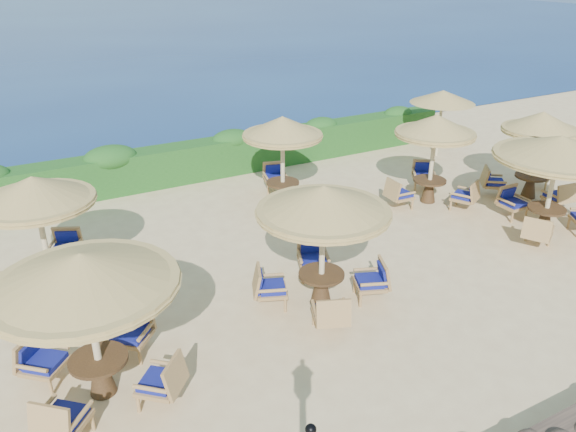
{
  "coord_description": "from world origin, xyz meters",
  "views": [
    {
      "loc": [
        -6.51,
        -9.56,
        6.65
      ],
      "look_at": [
        -0.95,
        0.63,
        1.3
      ],
      "focal_mm": 35.0,
      "sensor_mm": 36.0,
      "label": 1
    }
  ],
  "objects_px": {
    "extra_parasol": "(443,97)",
    "cafe_set_4": "(283,143)",
    "cafe_set_3": "(39,214)",
    "cafe_set_0": "(88,299)",
    "cafe_set_5": "(434,145)",
    "cafe_set_6": "(538,142)",
    "cafe_set_1": "(323,226)",
    "cafe_set_2": "(557,161)"
  },
  "relations": [
    {
      "from": "cafe_set_3",
      "to": "cafe_set_6",
      "type": "distance_m",
      "value": 13.56
    },
    {
      "from": "cafe_set_1",
      "to": "cafe_set_5",
      "type": "height_order",
      "value": "same"
    },
    {
      "from": "extra_parasol",
      "to": "cafe_set_2",
      "type": "bearing_deg",
      "value": -107.18
    },
    {
      "from": "cafe_set_0",
      "to": "cafe_set_2",
      "type": "distance_m",
      "value": 11.6
    },
    {
      "from": "cafe_set_6",
      "to": "cafe_set_0",
      "type": "bearing_deg",
      "value": -169.52
    },
    {
      "from": "cafe_set_0",
      "to": "cafe_set_2",
      "type": "height_order",
      "value": "same"
    },
    {
      "from": "extra_parasol",
      "to": "cafe_set_4",
      "type": "relative_size",
      "value": 0.83
    },
    {
      "from": "cafe_set_3",
      "to": "cafe_set_4",
      "type": "height_order",
      "value": "same"
    },
    {
      "from": "cafe_set_1",
      "to": "cafe_set_6",
      "type": "distance_m",
      "value": 8.78
    },
    {
      "from": "cafe_set_5",
      "to": "cafe_set_3",
      "type": "bearing_deg",
      "value": 178.98
    },
    {
      "from": "cafe_set_1",
      "to": "cafe_set_3",
      "type": "bearing_deg",
      "value": 146.4
    },
    {
      "from": "cafe_set_5",
      "to": "cafe_set_6",
      "type": "distance_m",
      "value": 3.16
    },
    {
      "from": "extra_parasol",
      "to": "cafe_set_5",
      "type": "relative_size",
      "value": 0.87
    },
    {
      "from": "extra_parasol",
      "to": "cafe_set_3",
      "type": "xyz_separation_m",
      "value": [
        -13.79,
        -3.0,
        -0.36
      ]
    },
    {
      "from": "cafe_set_0",
      "to": "cafe_set_3",
      "type": "distance_m",
      "value": 3.84
    },
    {
      "from": "cafe_set_0",
      "to": "extra_parasol",
      "type": "bearing_deg",
      "value": 26.82
    },
    {
      "from": "cafe_set_0",
      "to": "cafe_set_6",
      "type": "distance_m",
      "value": 13.44
    },
    {
      "from": "cafe_set_2",
      "to": "cafe_set_6",
      "type": "relative_size",
      "value": 1.16
    },
    {
      "from": "cafe_set_2",
      "to": "cafe_set_3",
      "type": "distance_m",
      "value": 12.29
    },
    {
      "from": "cafe_set_4",
      "to": "cafe_set_6",
      "type": "height_order",
      "value": "same"
    },
    {
      "from": "cafe_set_4",
      "to": "cafe_set_1",
      "type": "bearing_deg",
      "value": -109.39
    },
    {
      "from": "extra_parasol",
      "to": "cafe_set_4",
      "type": "height_order",
      "value": "cafe_set_4"
    },
    {
      "from": "cafe_set_4",
      "to": "cafe_set_5",
      "type": "relative_size",
      "value": 1.04
    },
    {
      "from": "cafe_set_0",
      "to": "cafe_set_3",
      "type": "bearing_deg",
      "value": 94.04
    },
    {
      "from": "cafe_set_4",
      "to": "cafe_set_6",
      "type": "bearing_deg",
      "value": -24.58
    },
    {
      "from": "extra_parasol",
      "to": "cafe_set_6",
      "type": "xyz_separation_m",
      "value": [
        -0.3,
        -4.39,
        -0.43
      ]
    },
    {
      "from": "extra_parasol",
      "to": "cafe_set_0",
      "type": "xyz_separation_m",
      "value": [
        -13.52,
        -6.83,
        -0.31
      ]
    },
    {
      "from": "cafe_set_2",
      "to": "cafe_set_5",
      "type": "relative_size",
      "value": 1.15
    },
    {
      "from": "extra_parasol",
      "to": "cafe_set_3",
      "type": "relative_size",
      "value": 0.87
    },
    {
      "from": "cafe_set_0",
      "to": "cafe_set_3",
      "type": "relative_size",
      "value": 1.06
    },
    {
      "from": "cafe_set_3",
      "to": "cafe_set_1",
      "type": "bearing_deg",
      "value": -33.6
    },
    {
      "from": "cafe_set_2",
      "to": "cafe_set_4",
      "type": "xyz_separation_m",
      "value": [
        -5.19,
        4.97,
        -0.1
      ]
    },
    {
      "from": "cafe_set_5",
      "to": "cafe_set_6",
      "type": "bearing_deg",
      "value": -22.34
    },
    {
      "from": "cafe_set_3",
      "to": "cafe_set_0",
      "type": "bearing_deg",
      "value": -85.96
    },
    {
      "from": "cafe_set_4",
      "to": "cafe_set_5",
      "type": "bearing_deg",
      "value": -26.22
    },
    {
      "from": "cafe_set_6",
      "to": "cafe_set_3",
      "type": "bearing_deg",
      "value": 174.12
    },
    {
      "from": "cafe_set_3",
      "to": "cafe_set_4",
      "type": "relative_size",
      "value": 0.96
    },
    {
      "from": "cafe_set_5",
      "to": "cafe_set_0",
      "type": "bearing_deg",
      "value": -160.5
    },
    {
      "from": "cafe_set_0",
      "to": "cafe_set_6",
      "type": "relative_size",
      "value": 1.06
    },
    {
      "from": "cafe_set_3",
      "to": "cafe_set_4",
      "type": "distance_m",
      "value": 6.89
    },
    {
      "from": "extra_parasol",
      "to": "cafe_set_3",
      "type": "height_order",
      "value": "cafe_set_3"
    },
    {
      "from": "cafe_set_0",
      "to": "cafe_set_4",
      "type": "height_order",
      "value": "same"
    }
  ]
}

